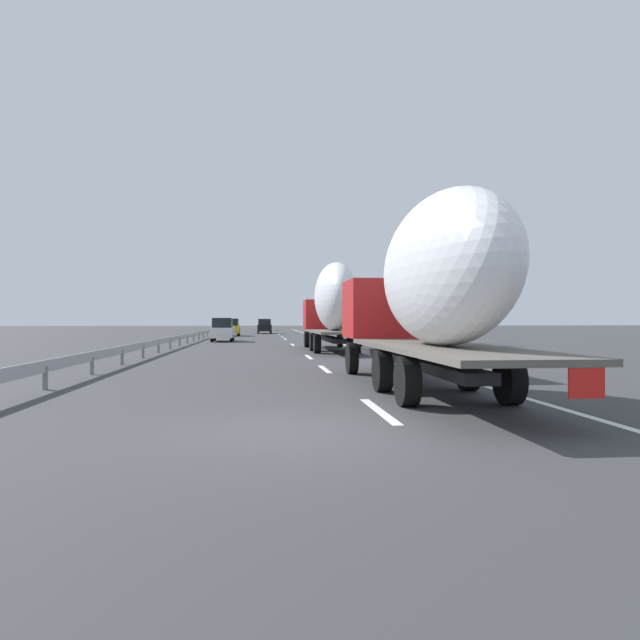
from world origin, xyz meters
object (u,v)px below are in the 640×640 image
(car_white_van, at_px, (223,330))
(road_sign, at_px, (348,314))
(car_black_suv, at_px, (264,326))
(car_silver_hatch, at_px, (264,325))
(car_yellow_coupe, at_px, (231,327))
(truck_trailing, at_px, (428,287))
(truck_lead, at_px, (333,303))

(car_white_van, bearing_deg, road_sign, -98.60)
(car_white_van, xyz_separation_m, car_black_suv, (27.86, -3.66, -0.01))
(car_silver_hatch, height_order, car_yellow_coupe, car_silver_hatch)
(car_silver_hatch, bearing_deg, truck_trailing, -177.61)
(car_silver_hatch, relative_size, car_yellow_coupe, 0.90)
(truck_trailing, height_order, road_sign, truck_trailing)
(car_silver_hatch, xyz_separation_m, road_sign, (-51.83, -6.64, 1.33))
(car_yellow_coupe, bearing_deg, road_sign, -149.93)
(truck_lead, relative_size, truck_trailing, 0.95)
(truck_lead, distance_m, car_black_suv, 43.76)
(truck_lead, relative_size, car_yellow_coupe, 2.81)
(truck_lead, distance_m, car_yellow_coupe, 33.14)
(road_sign, bearing_deg, car_black_suv, 12.79)
(truck_lead, bearing_deg, car_black_suv, 4.69)
(truck_trailing, bearing_deg, truck_lead, 0.00)
(car_yellow_coupe, bearing_deg, car_silver_hatch, -6.50)
(car_white_van, height_order, car_silver_hatch, car_white_van)
(car_white_van, height_order, car_black_suv, car_white_van)
(truck_lead, distance_m, car_white_van, 17.39)
(car_black_suv, height_order, road_sign, road_sign)
(truck_trailing, xyz_separation_m, road_sign, (32.83, -3.10, -0.30))
(car_black_suv, bearing_deg, truck_trailing, -176.71)
(car_black_suv, height_order, car_yellow_coupe, car_yellow_coupe)
(truck_lead, height_order, road_sign, truck_lead)
(truck_lead, xyz_separation_m, road_sign, (14.15, -3.10, -0.44))
(car_black_suv, bearing_deg, car_silver_hatch, -0.10)
(car_black_suv, bearing_deg, car_yellow_coupe, 161.44)
(truck_lead, height_order, car_silver_hatch, truck_lead)
(truck_trailing, height_order, car_silver_hatch, truck_trailing)
(car_silver_hatch, bearing_deg, car_yellow_coupe, 173.50)
(car_silver_hatch, distance_m, car_yellow_coupe, 33.95)
(truck_trailing, bearing_deg, car_yellow_coupe, 8.24)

